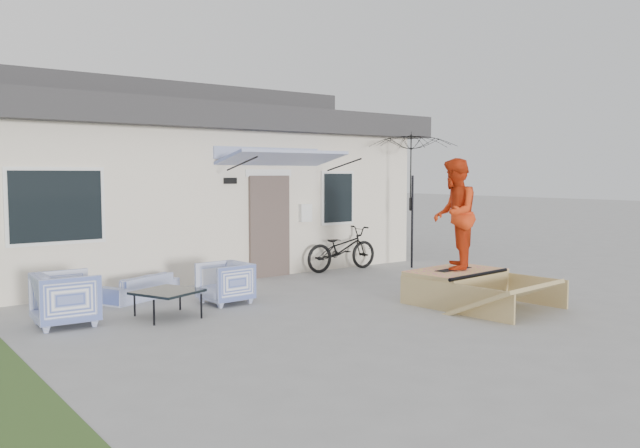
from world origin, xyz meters
TOP-DOWN VIEW (x-y plane):
  - ground at (0.00, 0.00)m, footprint 90.00×90.00m
  - house at (0.00, 7.99)m, footprint 10.80×8.49m
  - loveseat at (-2.06, 3.80)m, footprint 1.47×0.96m
  - armchair_left at (-3.60, 2.58)m, footprint 0.81×0.86m
  - armchair_right at (-1.07, 2.60)m, footprint 0.73×0.78m
  - coffee_table at (-2.25, 2.19)m, footprint 1.07×1.07m
  - bicycle at (2.74, 4.23)m, footprint 1.86×0.68m
  - patio_umbrella at (4.28, 3.60)m, footprint 2.36×2.25m
  - skate_ramp at (2.10, 0.40)m, footprint 1.75×2.23m
  - skateboard at (2.09, 0.45)m, footprint 0.81×0.28m
  - skater at (2.09, 0.45)m, footprint 1.14×1.11m

SIDE VIEW (x-z plane):
  - ground at x=0.00m, z-range 0.00..0.00m
  - coffee_table at x=-2.25m, z-range 0.00..0.41m
  - skate_ramp at x=2.10m, z-range 0.00..0.52m
  - loveseat at x=-2.06m, z-range 0.00..0.56m
  - armchair_right at x=-1.07m, z-range 0.00..0.75m
  - armchair_left at x=-3.60m, z-range 0.00..0.84m
  - skateboard at x=2.09m, z-range 0.52..0.57m
  - bicycle at x=2.74m, z-range 0.00..1.18m
  - skater at x=2.09m, z-range 0.57..2.42m
  - patio_umbrella at x=4.28m, z-range 0.65..2.85m
  - house at x=0.00m, z-range -0.11..3.99m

